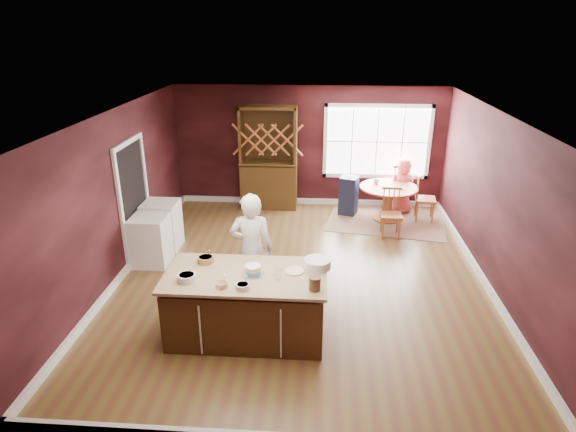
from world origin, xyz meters
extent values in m
plane|color=brown|center=(0.00, 0.00, 0.00)|extent=(7.00, 7.00, 0.00)
plane|color=white|center=(0.00, 0.00, 2.70)|extent=(7.00, 7.00, 0.00)
plane|color=black|center=(0.00, 3.50, 1.35)|extent=(6.00, 0.00, 6.00)
plane|color=black|center=(0.00, -3.50, 1.35)|extent=(6.00, 0.00, 6.00)
plane|color=black|center=(-3.00, 0.00, 1.35)|extent=(0.00, 7.00, 7.00)
plane|color=black|center=(3.00, 0.00, 1.35)|extent=(0.00, 7.00, 7.00)
cube|color=#38250E|center=(-0.66, -1.65, 0.41)|extent=(2.04, 1.03, 0.83)
cube|color=#CBAC8F|center=(-0.66, -1.65, 0.90)|extent=(2.12, 1.11, 0.04)
cylinder|color=brown|center=(1.71, 2.60, 0.02)|extent=(0.57, 0.57, 0.04)
cylinder|color=brown|center=(1.71, 2.60, 0.35)|extent=(0.20, 0.20, 0.67)
cylinder|color=brown|center=(1.71, 2.60, 0.73)|extent=(1.21, 1.21, 0.04)
imported|color=silver|center=(-0.70, -0.86, 0.88)|extent=(0.66, 0.45, 1.75)
cylinder|color=silver|center=(-1.38, -1.88, 0.97)|extent=(0.23, 0.23, 0.09)
cylinder|color=#A46F47|center=(-1.25, -1.36, 0.96)|extent=(0.22, 0.22, 0.08)
cylinder|color=silver|center=(-0.91, -2.00, 0.95)|extent=(0.16, 0.16, 0.06)
cylinder|color=silver|center=(-0.64, -2.02, 0.95)|extent=(0.18, 0.18, 0.07)
cylinder|color=silver|center=(-0.23, -1.75, 1.00)|extent=(0.08, 0.08, 0.17)
cylinder|color=#FDF7C2|center=(-0.03, -1.54, 0.93)|extent=(0.25, 0.25, 0.02)
cylinder|color=silver|center=(0.27, -1.41, 0.98)|extent=(0.36, 0.36, 0.12)
cylinder|color=brown|center=(0.24, -1.98, 1.01)|extent=(0.15, 0.15, 0.17)
cube|color=brown|center=(1.71, 2.60, 0.01)|extent=(2.68, 2.24, 0.01)
imported|color=#E65663|center=(2.07, 3.09, 0.61)|extent=(0.69, 0.54, 1.23)
cylinder|color=beige|center=(1.93, 2.48, 0.76)|extent=(0.19, 0.19, 0.01)
imported|color=silver|center=(1.46, 2.79, 0.80)|extent=(0.14, 0.14, 0.09)
cube|color=#402813|center=(-0.89, 3.22, 1.15)|extent=(1.25, 0.52, 2.30)
cube|color=silver|center=(-2.64, 0.28, 0.44)|extent=(0.60, 0.58, 0.87)
cube|color=white|center=(-2.64, 0.92, 0.45)|extent=(0.62, 0.60, 0.90)
camera|label=1|loc=(0.28, -7.10, 3.97)|focal=30.00mm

